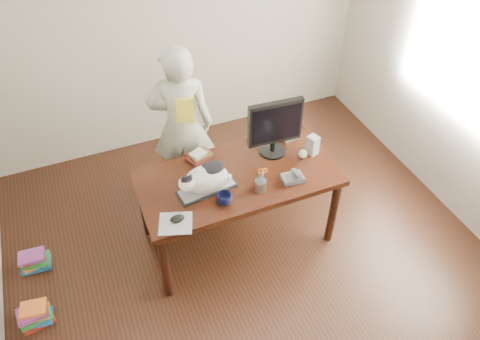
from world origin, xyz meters
name	(u,v)px	position (x,y,z in m)	size (l,w,h in m)	color
room	(273,166)	(0.00, 0.00, 1.35)	(4.50, 4.50, 4.50)	black
desk	(234,182)	(0.00, 0.68, 0.60)	(1.60, 0.80, 0.75)	black
keyboard	(207,189)	(-0.28, 0.54, 0.76)	(0.48, 0.23, 0.03)	black
cat	(204,179)	(-0.30, 0.53, 0.88)	(0.45, 0.27, 0.26)	white
monitor	(275,126)	(0.38, 0.74, 1.04)	(0.46, 0.24, 0.51)	black
pen_cup	(261,184)	(0.10, 0.38, 0.81)	(0.11, 0.11, 0.23)	gray
mousepad	(176,223)	(-0.61, 0.30, 0.75)	(0.29, 0.28, 0.01)	#9EA2A9
mouse	(177,219)	(-0.59, 0.32, 0.77)	(0.12, 0.10, 0.04)	black
coffee_mug	(225,199)	(-0.21, 0.35, 0.80)	(0.12, 0.12, 0.09)	#0D1034
phone	(293,177)	(0.38, 0.39, 0.78)	(0.17, 0.14, 0.08)	#5B5A5F
speaker	(313,145)	(0.68, 0.62, 0.84)	(0.10, 0.11, 0.17)	#9A9A9C
baseball	(303,154)	(0.58, 0.60, 0.79)	(0.08, 0.08, 0.08)	white
book_stack	(199,156)	(-0.22, 0.90, 0.78)	(0.23, 0.21, 0.07)	#491613
calculator	(288,132)	(0.61, 0.92, 0.78)	(0.17, 0.22, 0.06)	#5B5A5F
person	(182,125)	(-0.23, 1.36, 0.78)	(0.57, 0.37, 1.57)	white
held_book	(185,111)	(-0.23, 1.19, 1.05)	(0.17, 0.13, 0.21)	yellow
book_pile_a	(35,315)	(-1.75, 0.40, 0.09)	(0.27, 0.22, 0.18)	#A52117
book_pile_b	(34,260)	(-1.72, 0.95, 0.07)	(0.26, 0.20, 0.15)	#19589A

